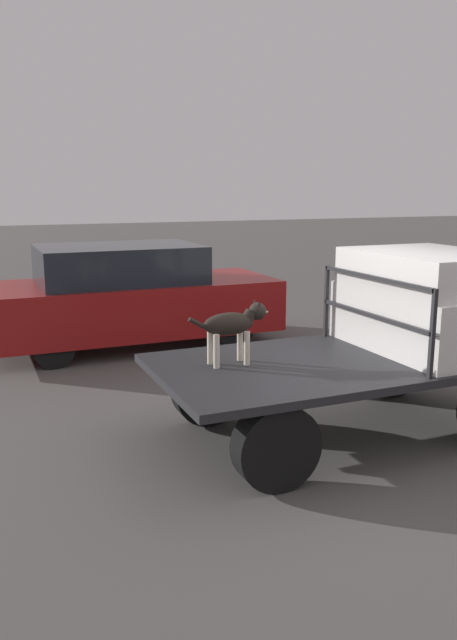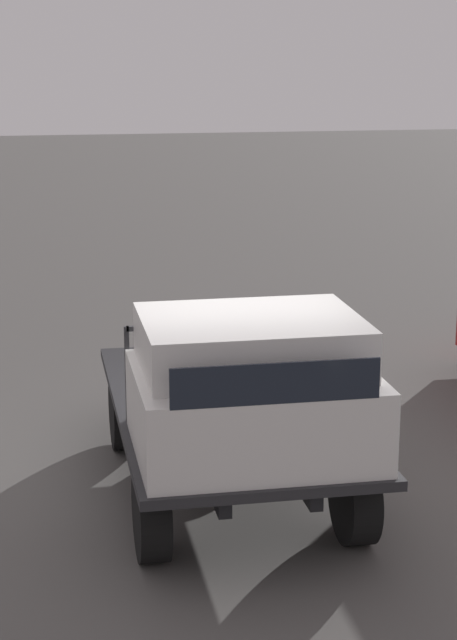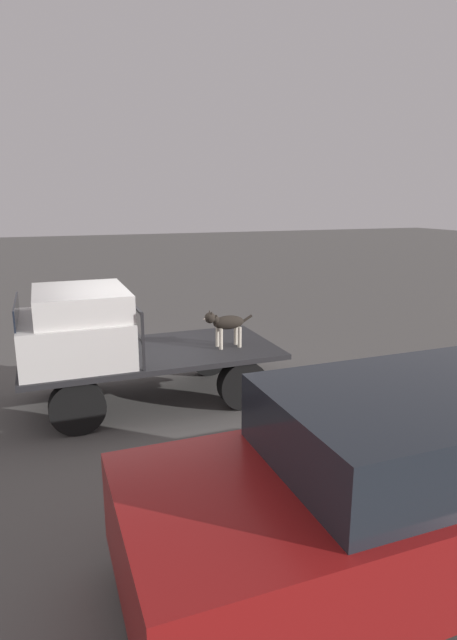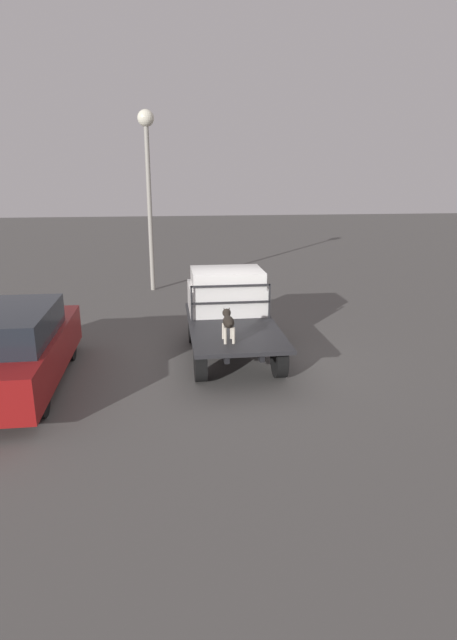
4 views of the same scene
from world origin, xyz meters
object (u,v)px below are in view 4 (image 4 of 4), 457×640
at_px(flatbed_truck, 232,333).
at_px(light_pole_near, 148,161).
at_px(parked_sedan, 11,348).
at_px(dog, 228,321).

height_order(flatbed_truck, light_pole_near, light_pole_near).
xyz_separation_m(parked_sedan, light_pole_near, (8.40, -2.53, 3.65)).
bearing_deg(flatbed_truck, light_pole_near, 15.01).
bearing_deg(light_pole_near, flatbed_truck, -164.99).
distance_m(parked_sedan, light_pole_near, 9.51).
relative_size(flatbed_truck, parked_sedan, 0.87).
bearing_deg(parked_sedan, flatbed_truck, -75.46).
height_order(dog, parked_sedan, parked_sedan).
height_order(flatbed_truck, parked_sedan, parked_sedan).
bearing_deg(parked_sedan, dog, -89.83).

